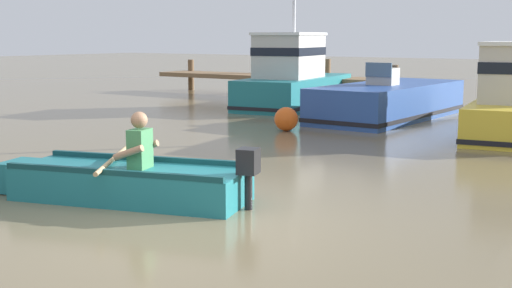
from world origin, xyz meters
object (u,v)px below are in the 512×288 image
(rowboat_with_person, at_px, (126,181))
(moored_boat_blue, at_px, (389,102))
(moored_boat_teal, at_px, (293,80))
(mooring_buoy, at_px, (286,119))

(rowboat_with_person, bearing_deg, moored_boat_blue, 93.98)
(moored_boat_teal, relative_size, moored_boat_blue, 0.97)
(rowboat_with_person, height_order, mooring_buoy, rowboat_with_person)
(moored_boat_teal, bearing_deg, rowboat_with_person, -69.30)
(moored_boat_teal, bearing_deg, moored_boat_blue, -16.73)
(moored_boat_teal, relative_size, mooring_buoy, 9.91)
(moored_boat_teal, bearing_deg, mooring_buoy, -60.54)
(rowboat_with_person, relative_size, moored_boat_blue, 0.65)
(mooring_buoy, bearing_deg, moored_boat_teal, 119.46)
(rowboat_with_person, distance_m, mooring_buoy, 7.06)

